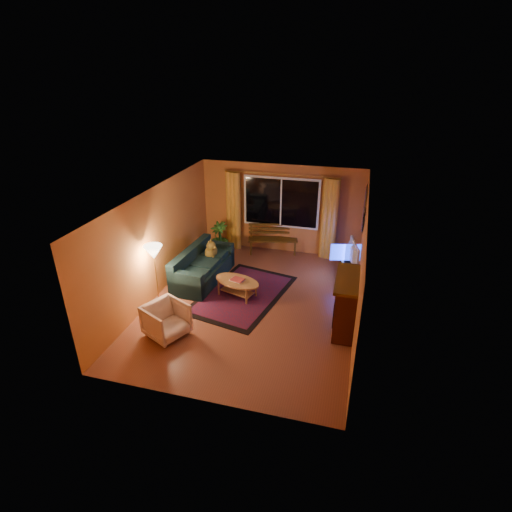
% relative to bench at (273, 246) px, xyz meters
% --- Properties ---
extents(floor, '(4.50, 6.00, 0.02)m').
position_rel_bench_xyz_m(floor, '(0.16, -2.75, -0.22)').
color(floor, brown).
rests_on(floor, ground).
extents(ceiling, '(4.50, 6.00, 0.02)m').
position_rel_bench_xyz_m(ceiling, '(0.16, -2.75, 2.30)').
color(ceiling, white).
rests_on(ceiling, ground).
extents(wall_back, '(4.50, 0.02, 2.50)m').
position_rel_bench_xyz_m(wall_back, '(0.16, 0.26, 1.04)').
color(wall_back, '#C37436').
rests_on(wall_back, ground).
extents(wall_left, '(0.02, 6.00, 2.50)m').
position_rel_bench_xyz_m(wall_left, '(-2.10, -2.75, 1.04)').
color(wall_left, '#C37436').
rests_on(wall_left, ground).
extents(wall_right, '(0.02, 6.00, 2.50)m').
position_rel_bench_xyz_m(wall_right, '(2.42, -2.75, 1.04)').
color(wall_right, '#C37436').
rests_on(wall_right, ground).
extents(window, '(2.00, 0.02, 1.30)m').
position_rel_bench_xyz_m(window, '(0.16, 0.19, 1.24)').
color(window, black).
rests_on(window, wall_back).
extents(curtain_rod, '(3.20, 0.03, 0.03)m').
position_rel_bench_xyz_m(curtain_rod, '(0.16, 0.15, 2.04)').
color(curtain_rod, '#BF8C3F').
rests_on(curtain_rod, wall_back).
extents(curtain_left, '(0.36, 0.36, 2.24)m').
position_rel_bench_xyz_m(curtain_left, '(-1.19, 0.13, 0.91)').
color(curtain_left, gold).
rests_on(curtain_left, ground).
extents(curtain_right, '(0.36, 0.36, 2.24)m').
position_rel_bench_xyz_m(curtain_right, '(1.51, 0.13, 0.91)').
color(curtain_right, gold).
rests_on(curtain_right, ground).
extents(bench, '(1.43, 0.72, 0.41)m').
position_rel_bench_xyz_m(bench, '(0.00, 0.00, 0.00)').
color(bench, '#422C0C').
rests_on(bench, ground).
extents(potted_plant, '(0.66, 0.66, 0.91)m').
position_rel_bench_xyz_m(potted_plant, '(-1.48, -0.37, 0.25)').
color(potted_plant, '#235B1E').
rests_on(potted_plant, ground).
extents(sofa, '(0.99, 2.06, 0.81)m').
position_rel_bench_xyz_m(sofa, '(-1.31, -2.00, 0.20)').
color(sofa, black).
rests_on(sofa, ground).
extents(dog, '(0.50, 0.57, 0.52)m').
position_rel_bench_xyz_m(dog, '(-1.26, -1.55, 0.46)').
color(dog, olive).
rests_on(dog, sofa).
extents(armchair, '(0.94, 0.96, 0.76)m').
position_rel_bench_xyz_m(armchair, '(-1.16, -4.31, 0.17)').
color(armchair, beige).
rests_on(armchair, ground).
extents(floor_lamp, '(0.32, 0.32, 1.45)m').
position_rel_bench_xyz_m(floor_lamp, '(-1.84, -3.35, 0.52)').
color(floor_lamp, '#BF8C3F').
rests_on(floor_lamp, ground).
extents(rug, '(2.21, 2.97, 0.02)m').
position_rel_bench_xyz_m(rug, '(-0.16, -2.44, -0.20)').
color(rug, '#5F0C1B').
rests_on(rug, ground).
extents(coffee_table, '(1.40, 1.40, 0.41)m').
position_rel_bench_xyz_m(coffee_table, '(-0.27, -2.52, -0.00)').
color(coffee_table, '#B0753E').
rests_on(coffee_table, ground).
extents(tv_console, '(0.47, 1.10, 0.44)m').
position_rel_bench_xyz_m(tv_console, '(2.16, -1.01, 0.02)').
color(tv_console, black).
rests_on(tv_console, ground).
extents(television, '(0.34, 0.95, 0.55)m').
position_rel_bench_xyz_m(television, '(2.16, -1.01, 0.51)').
color(television, black).
rests_on(television, tv_console).
extents(fireplace, '(0.40, 1.20, 1.10)m').
position_rel_bench_xyz_m(fireplace, '(2.21, -3.15, 0.34)').
color(fireplace, maroon).
rests_on(fireplace, ground).
extents(mirror_cluster, '(0.06, 0.60, 0.56)m').
position_rel_bench_xyz_m(mirror_cluster, '(2.37, -1.45, 1.59)').
color(mirror_cluster, black).
rests_on(mirror_cluster, wall_right).
extents(painting, '(0.04, 0.76, 0.96)m').
position_rel_bench_xyz_m(painting, '(2.38, -0.30, 1.44)').
color(painting, '#C9592D').
rests_on(painting, wall_right).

